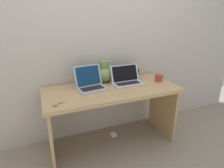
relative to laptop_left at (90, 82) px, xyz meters
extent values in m
plane|color=gray|center=(0.22, -0.10, -0.79)|extent=(6.00, 6.00, 0.00)
cube|color=beige|center=(0.22, 0.26, 0.41)|extent=(4.40, 0.04, 2.40)
cube|color=tan|center=(0.22, -0.10, -0.08)|extent=(1.49, 0.64, 0.04)
cube|color=tan|center=(-0.48, -0.10, -0.45)|extent=(0.03, 0.54, 0.68)
cube|color=tan|center=(0.93, -0.10, -0.45)|extent=(0.03, 0.54, 0.68)
cube|color=#B2B2B7|center=(0.01, -0.04, -0.06)|extent=(0.34, 0.29, 0.01)
cube|color=black|center=(0.01, -0.04, -0.05)|extent=(0.26, 0.18, 0.00)
cube|color=#B2B2B7|center=(-0.01, 0.04, 0.06)|extent=(0.32, 0.13, 0.23)
cube|color=navy|center=(-0.01, 0.04, 0.06)|extent=(0.28, 0.11, 0.20)
cube|color=silver|center=(0.44, -0.04, -0.06)|extent=(0.36, 0.22, 0.01)
cube|color=black|center=(0.44, -0.04, -0.05)|extent=(0.29, 0.13, 0.00)
cube|color=silver|center=(0.44, 0.03, 0.05)|extent=(0.36, 0.09, 0.19)
cube|color=black|center=(0.44, 0.03, 0.05)|extent=(0.31, 0.08, 0.17)
ellipsoid|color=#75934C|center=(0.22, 0.16, 0.03)|extent=(0.24, 0.24, 0.18)
cylinder|color=#75934C|center=(0.22, 0.16, 0.15)|extent=(0.11, 0.11, 0.08)
cylinder|color=#B23D33|center=(0.84, -0.09, -0.02)|extent=(0.08, 0.08, 0.09)
torus|color=#B23D33|center=(0.89, -0.09, -0.02)|extent=(0.05, 0.01, 0.05)
cylinder|color=black|center=(0.66, 0.14, -0.01)|extent=(0.07, 0.07, 0.11)
cylinder|color=orange|center=(0.66, 0.13, 0.04)|extent=(0.02, 0.02, 0.13)
cylinder|color=#D83359|center=(0.66, 0.15, 0.05)|extent=(0.02, 0.01, 0.16)
cube|color=#B7B7BC|center=(-0.34, -0.27, -0.06)|extent=(0.08, 0.08, 0.00)
cube|color=#B7B7BC|center=(-0.34, -0.27, -0.06)|extent=(0.09, 0.06, 0.00)
torus|color=orange|center=(-0.40, -0.32, -0.06)|extent=(0.03, 0.04, 0.01)
torus|color=orange|center=(-0.41, -0.31, -0.06)|extent=(0.03, 0.04, 0.01)
cube|color=white|center=(0.29, 0.03, -0.77)|extent=(0.07, 0.07, 0.03)
camera|label=1|loc=(-0.50, -1.91, 0.70)|focal=30.37mm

